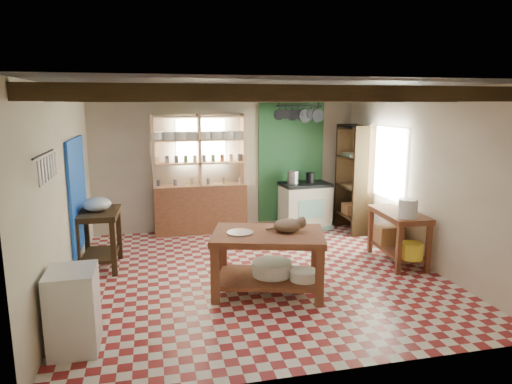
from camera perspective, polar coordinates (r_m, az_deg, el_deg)
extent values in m
cube|color=maroon|center=(6.61, 0.23, -10.24)|extent=(5.00, 5.00, 0.02)
cube|color=#45454A|center=(6.16, 0.25, 13.01)|extent=(5.00, 5.00, 0.02)
cube|color=beige|center=(8.68, -3.59, 3.82)|extent=(5.00, 0.04, 2.60)
cube|color=beige|center=(3.92, 8.75, -5.21)|extent=(5.00, 0.04, 2.60)
cube|color=beige|center=(6.18, -22.92, 0.02)|extent=(0.04, 5.00, 2.60)
cube|color=beige|center=(7.24, 19.87, 1.74)|extent=(0.04, 5.00, 2.60)
cube|color=#372513|center=(6.16, 0.25, 11.89)|extent=(5.00, 3.80, 0.15)
cube|color=#184AB4|center=(7.09, -21.38, -0.20)|extent=(0.04, 1.40, 1.60)
cube|color=#21532B|center=(8.95, 4.38, 3.70)|extent=(1.30, 0.04, 2.30)
cube|color=silver|center=(8.55, -6.92, 6.35)|extent=(0.90, 0.02, 0.80)
cube|color=silver|center=(8.07, 15.96, 3.58)|extent=(0.02, 1.30, 1.20)
cube|color=black|center=(4.93, -24.93, 2.92)|extent=(0.06, 0.90, 0.28)
cube|color=black|center=(8.48, 5.34, 9.59)|extent=(0.86, 0.12, 0.36)
cube|color=tan|center=(8.45, -7.04, 2.19)|extent=(1.70, 0.34, 2.20)
cube|color=#372513|center=(8.74, 12.15, 1.65)|extent=(0.40, 0.86, 2.00)
cube|color=brown|center=(5.88, 1.51, -8.79)|extent=(1.59, 1.28, 0.79)
cube|color=beige|center=(8.85, 6.11, -1.70)|extent=(0.96, 0.68, 0.89)
cube|color=#372513|center=(7.06, -18.99, -5.66)|extent=(0.62, 0.88, 0.86)
cube|color=silver|center=(4.93, -21.85, -13.50)|extent=(0.45, 0.54, 0.81)
cube|color=brown|center=(7.27, 17.30, -5.40)|extent=(0.63, 1.14, 0.79)
ellipsoid|color=#88694F|center=(5.79, 4.03, -4.18)|extent=(0.40, 0.33, 0.17)
cylinder|color=#A8A7AF|center=(5.73, -1.99, -5.09)|extent=(0.42, 0.42, 0.02)
cylinder|color=silver|center=(5.96, 2.01, -9.49)|extent=(0.64, 0.64, 0.18)
cylinder|color=silver|center=(5.84, 5.97, -10.29)|extent=(0.44, 0.44, 0.12)
cylinder|color=#A8A7AF|center=(8.64, 4.67, 1.86)|extent=(0.23, 0.23, 0.25)
cylinder|color=black|center=(8.78, 6.78, 1.80)|extent=(0.17, 0.17, 0.20)
ellipsoid|color=silver|center=(6.94, -19.26, -1.45)|extent=(0.42, 0.42, 0.20)
cylinder|color=silver|center=(6.81, 18.45, -1.96)|extent=(0.29, 0.29, 0.27)
cube|color=#9F6C40|center=(7.54, 16.28, -5.11)|extent=(0.42, 0.35, 0.28)
cylinder|color=gold|center=(6.90, 18.90, -6.97)|extent=(0.34, 0.34, 0.23)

